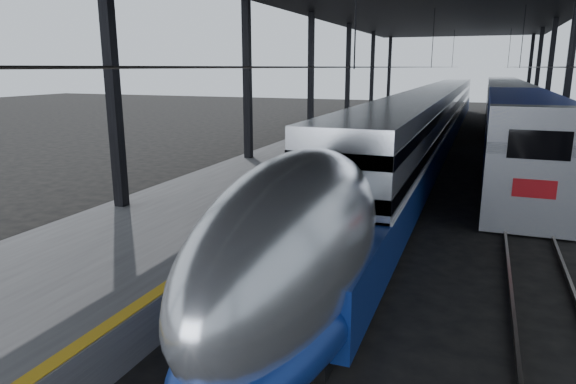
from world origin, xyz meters
The scene contains 6 objects.
ground centered at (0.00, 0.00, 0.00)m, with size 160.00×160.00×0.00m, color black.
platform centered at (-3.50, 20.00, 0.50)m, with size 6.00×80.00×1.00m, color #4C4C4F.
yellow_strip centered at (-0.70, 20.00, 1.00)m, with size 0.30×80.00×0.01m, color gold.
rails centered at (4.50, 20.00, 0.08)m, with size 6.52×80.00×0.16m.
tgv_train centered at (2.00, 28.01, 1.90)m, with size 2.83×65.20×4.06m.
second_train centered at (7.00, 36.64, 2.17)m, with size 3.11×56.05×4.28m.
Camera 1 is at (5.28, -8.52, 5.50)m, focal length 32.00 mm.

